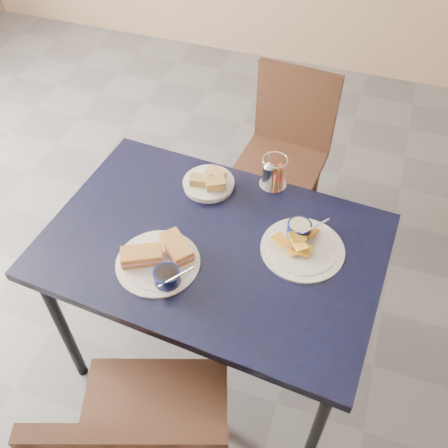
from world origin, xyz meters
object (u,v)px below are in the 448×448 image
(dining_table, at_px, (213,254))
(sandwich_plate, at_px, (160,260))
(chair_far, at_px, (286,142))
(bread_basket, at_px, (209,183))
(chair_near, at_px, (138,445))
(plantain_plate, at_px, (301,242))
(condiment_caddy, at_px, (273,174))

(dining_table, xyz_separation_m, sandwich_plate, (-0.14, -0.15, 0.09))
(chair_far, bearing_deg, bread_basket, -104.07)
(sandwich_plate, xyz_separation_m, bread_basket, (0.03, 0.42, -0.00))
(chair_near, bearing_deg, chair_far, 88.18)
(plantain_plate, bearing_deg, condiment_caddy, 123.58)
(chair_far, height_order, sandwich_plate, chair_far)
(chair_near, relative_size, condiment_caddy, 7.48)
(chair_far, relative_size, plantain_plate, 2.93)
(sandwich_plate, relative_size, plantain_plate, 1.04)
(plantain_plate, bearing_deg, bread_basket, 156.47)
(chair_near, relative_size, sandwich_plate, 3.25)
(chair_far, xyz_separation_m, plantain_plate, (0.25, -0.86, 0.26))
(chair_far, height_order, condiment_caddy, condiment_caddy)
(chair_near, xyz_separation_m, plantain_plate, (0.30, 0.78, 0.18))
(chair_near, height_order, condiment_caddy, chair_near)
(dining_table, height_order, sandwich_plate, sandwich_plate)
(dining_table, bearing_deg, plantain_plate, 16.70)
(dining_table, xyz_separation_m, bread_basket, (-0.11, 0.27, 0.09))
(chair_far, distance_m, sandwich_plate, 1.15)
(bread_basket, bearing_deg, dining_table, -67.63)
(chair_near, xyz_separation_m, chair_far, (0.05, 1.64, -0.08))
(condiment_caddy, bearing_deg, chair_near, -96.34)
(dining_table, distance_m, chair_near, 0.70)
(sandwich_plate, height_order, condiment_caddy, condiment_caddy)
(bread_basket, bearing_deg, chair_far, 75.93)
(plantain_plate, relative_size, bread_basket, 1.49)
(chair_far, relative_size, sandwich_plate, 2.82)
(condiment_caddy, bearing_deg, chair_far, 96.39)
(dining_table, relative_size, chair_near, 1.25)
(chair_far, bearing_deg, sandwich_plate, -100.09)
(dining_table, distance_m, chair_far, 0.97)
(plantain_plate, relative_size, condiment_caddy, 2.21)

